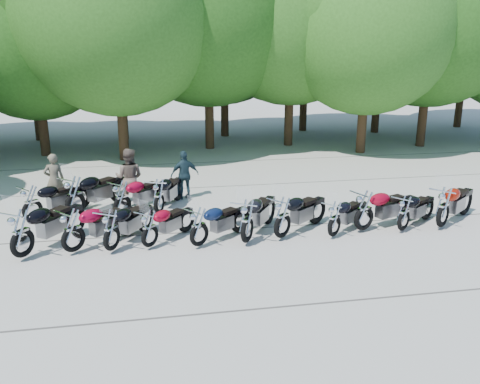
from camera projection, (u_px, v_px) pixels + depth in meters
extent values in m
plane|color=#AAA499|center=(250.00, 249.00, 13.00)|extent=(90.00, 90.00, 0.00)
cylinder|color=#3A2614|center=(42.00, 120.00, 23.43)|extent=(0.44, 0.44, 3.31)
sphere|color=#286319|center=(33.00, 37.00, 22.39)|extent=(7.31, 7.31, 7.31)
cylinder|color=#3A2614|center=(122.00, 116.00, 22.45)|extent=(0.44, 0.44, 3.93)
sphere|color=#357721|center=(115.00, 12.00, 21.22)|extent=(8.70, 8.70, 8.70)
cylinder|color=#3A2614|center=(209.00, 107.00, 24.86)|extent=(0.44, 0.44, 4.13)
sphere|color=#286319|center=(208.00, 8.00, 23.57)|extent=(9.13, 9.13, 9.13)
cylinder|color=#3A2614|center=(289.00, 105.00, 25.66)|extent=(0.44, 0.44, 4.09)
sphere|color=#357721|center=(292.00, 10.00, 24.38)|extent=(9.04, 9.04, 9.04)
cylinder|color=#3A2614|center=(363.00, 115.00, 23.97)|extent=(0.44, 0.44, 3.62)
sphere|color=#357721|center=(369.00, 26.00, 22.84)|extent=(8.00, 8.00, 8.00)
cylinder|color=#3A2614|center=(424.00, 107.00, 25.45)|extent=(0.44, 0.44, 3.98)
sphere|color=#286319|center=(433.00, 14.00, 24.20)|extent=(8.79, 8.79, 8.79)
cylinder|color=#3A2614|center=(37.00, 107.00, 27.12)|extent=(0.44, 0.44, 3.52)
sphere|color=#357721|center=(28.00, 31.00, 26.02)|extent=(7.78, 7.78, 7.78)
cylinder|color=#3A2614|center=(123.00, 108.00, 27.39)|extent=(0.44, 0.44, 3.42)
sphere|color=#286319|center=(118.00, 34.00, 26.32)|extent=(7.56, 7.56, 7.56)
cylinder|color=#3A2614|center=(225.00, 104.00, 28.34)|extent=(0.44, 0.44, 3.56)
sphere|color=#286319|center=(224.00, 30.00, 27.23)|extent=(7.88, 7.88, 7.88)
cylinder|color=#3A2614|center=(304.00, 99.00, 30.09)|extent=(0.44, 0.44, 3.76)
sphere|color=#286319|center=(306.00, 25.00, 28.91)|extent=(8.31, 8.31, 8.31)
cylinder|color=#3A2614|center=(377.00, 101.00, 29.48)|extent=(0.44, 0.44, 3.63)
sphere|color=#357721|center=(382.00, 29.00, 28.34)|extent=(8.02, 8.02, 8.02)
cylinder|color=#3A2614|center=(461.00, 92.00, 31.25)|extent=(0.44, 0.44, 4.37)
sphere|color=#286319|center=(471.00, 8.00, 29.88)|extent=(9.67, 9.67, 9.67)
imported|color=brown|center=(54.00, 180.00, 16.31)|extent=(0.71, 0.57, 1.71)
imported|color=brown|center=(129.00, 178.00, 16.21)|extent=(1.08, 0.94, 1.89)
imported|color=#1C333B|center=(185.00, 175.00, 17.02)|extent=(1.03, 0.58, 1.65)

